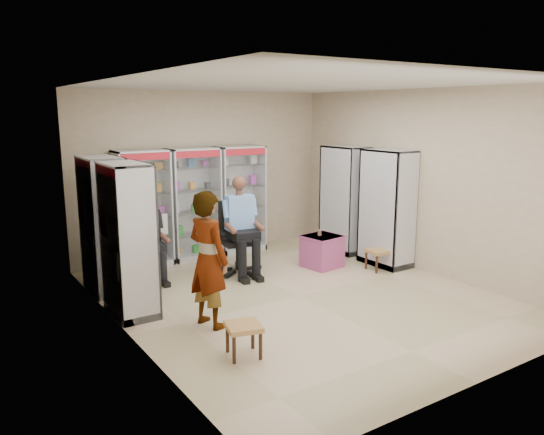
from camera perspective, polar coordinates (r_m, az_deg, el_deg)
floor at (r=7.78m, az=2.86°, el=-8.46°), size 6.00×6.00×0.00m
room_shell at (r=7.35m, az=3.02°, el=6.13°), size 5.02×6.02×3.01m
cabinet_back_left at (r=9.29m, az=-13.70°, el=0.89°), size 0.90×0.50×2.00m
cabinet_back_mid at (r=9.64m, az=-8.38°, el=1.47°), size 0.90×0.50×2.00m
cabinet_back_right at (r=10.07m, az=-3.48°, el=1.99°), size 0.90×0.50×2.00m
cabinet_right_far at (r=10.10m, az=7.81°, el=1.93°), size 0.90×0.50×2.00m
cabinet_right_near at (r=9.31m, az=12.25°, el=0.98°), size 0.90×0.50×2.00m
cabinet_left_far at (r=8.15m, az=-17.63°, el=-0.77°), size 0.90×0.50×2.00m
cabinet_left_near at (r=7.12m, az=-15.19°, el=-2.34°), size 0.90×0.50×2.00m
wooden_chair at (r=8.65m, az=-13.45°, el=-3.46°), size 0.42×0.42×0.94m
seated_customer at (r=8.56m, az=-13.40°, el=-2.24°), size 0.44×0.60×1.34m
office_chair at (r=8.73m, az=-3.70°, el=-2.17°), size 0.74×0.74×1.20m
seated_shopkeeper at (r=8.65m, az=-3.55°, el=-1.18°), size 0.59×0.76×1.52m
pink_trunk at (r=9.16m, az=5.40°, el=-3.63°), size 0.64×0.62×0.55m
tea_glass at (r=9.10m, az=5.14°, el=-1.63°), size 0.07×0.07×0.10m
woven_stool_a at (r=9.14m, az=11.35°, el=-4.47°), size 0.39×0.39×0.36m
woven_stool_b at (r=5.95m, az=-3.06°, el=-13.02°), size 0.45×0.45×0.37m
standing_man at (r=6.55m, az=-6.87°, el=-4.51°), size 0.55×0.71×1.71m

